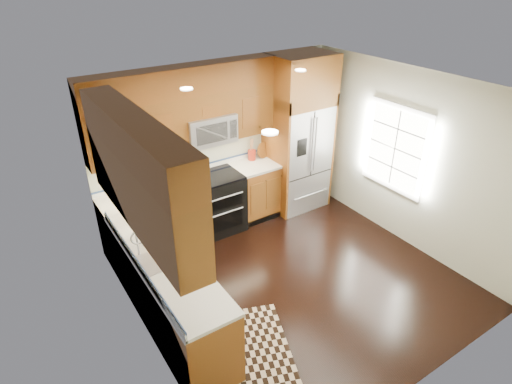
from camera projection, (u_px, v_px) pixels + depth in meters
ground at (293, 279)px, 5.84m from camera, size 4.00×4.00×0.00m
wall_back at (218, 144)px, 6.68m from camera, size 4.00×0.02×2.60m
wall_left at (140, 250)px, 4.25m from camera, size 0.02×4.00×2.60m
wall_right at (406, 159)px, 6.18m from camera, size 0.02×4.00×2.60m
window at (396, 148)px, 6.27m from camera, size 0.04×1.10×1.30m
base_cabinets at (180, 249)px, 5.69m from camera, size 2.85×3.00×0.90m
countertop at (183, 212)px, 5.62m from camera, size 2.86×3.01×0.04m
upper_cabinets at (168, 132)px, 5.11m from camera, size 2.85×3.00×1.15m
range at (217, 203)px, 6.72m from camera, size 0.76×0.67×0.95m
microwave at (209, 129)px, 6.24m from camera, size 0.76×0.40×0.42m
refrigerator at (298, 134)px, 7.04m from camera, size 0.98×0.75×2.60m
sink_faucet at (159, 254)px, 4.69m from camera, size 0.54×0.44×0.37m
rug at (251, 358)px, 4.68m from camera, size 1.37×1.72×0.01m
knife_block at (153, 184)px, 6.06m from camera, size 0.10×0.13×0.25m
utensil_crock at (252, 153)px, 6.97m from camera, size 0.15×0.15×0.36m
cutting_board at (263, 157)px, 7.10m from camera, size 0.32×0.32×0.02m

